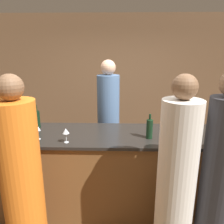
{
  "coord_description": "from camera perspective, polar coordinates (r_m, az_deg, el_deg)",
  "views": [
    {
      "loc": [
        0.02,
        -2.5,
        2.08
      ],
      "look_at": [
        -0.05,
        0.1,
        1.35
      ],
      "focal_mm": 35.0,
      "sensor_mm": 36.0,
      "label": 1
    }
  ],
  "objects": [
    {
      "name": "wine_bottle_0",
      "position": [
        3.03,
        -18.96,
        -1.71
      ],
      "size": [
        0.07,
        0.07,
        0.31
      ],
      "color": "black",
      "rests_on": "bar_counter"
    },
    {
      "name": "ground_plane",
      "position": [
        3.25,
        0.93,
        -23.97
      ],
      "size": [
        14.0,
        14.0,
        0.0
      ],
      "primitive_type": "plane",
      "color": "#4C3823"
    },
    {
      "name": "guest_0",
      "position": [
        2.14,
        16.23,
        -18.64
      ],
      "size": [
        0.34,
        0.34,
        1.91
      ],
      "color": "silver",
      "rests_on": "ground_plane"
    },
    {
      "name": "wine_glass_2",
      "position": [
        2.82,
        21.82,
        -3.48
      ],
      "size": [
        0.08,
        0.08,
        0.15
      ],
      "color": "silver",
      "rests_on": "bar_counter"
    },
    {
      "name": "wine_bottle_1",
      "position": [
        2.56,
        9.76,
        -4.3
      ],
      "size": [
        0.07,
        0.07,
        0.29
      ],
      "color": "black",
      "rests_on": "bar_counter"
    },
    {
      "name": "wine_glass_3",
      "position": [
        2.63,
        -18.92,
        -4.05
      ],
      "size": [
        0.07,
        0.07,
        0.17
      ],
      "color": "silver",
      "rests_on": "bar_counter"
    },
    {
      "name": "wine_glass_4",
      "position": [
        2.45,
        -11.98,
        -4.99
      ],
      "size": [
        0.07,
        0.07,
        0.17
      ],
      "color": "silver",
      "rests_on": "bar_counter"
    },
    {
      "name": "wine_glass_1",
      "position": [
        2.78,
        -20.84,
        -3.22
      ],
      "size": [
        0.08,
        0.08,
        0.17
      ],
      "color": "silver",
      "rests_on": "bar_counter"
    },
    {
      "name": "bartender",
      "position": [
        3.49,
        -0.94,
        -3.74
      ],
      "size": [
        0.34,
        0.34,
        1.95
      ],
      "rotation": [
        0.0,
        0.0,
        3.14
      ],
      "color": "#4C6B93",
      "rests_on": "ground_plane"
    },
    {
      "name": "wine_glass_0",
      "position": [
        2.74,
        17.86,
        -3.4
      ],
      "size": [
        0.08,
        0.08,
        0.16
      ],
      "color": "silver",
      "rests_on": "bar_counter"
    },
    {
      "name": "back_wall",
      "position": [
        4.73,
        1.34,
        7.52
      ],
      "size": [
        8.0,
        0.06,
        2.8
      ],
      "color": "brown",
      "rests_on": "ground_plane"
    },
    {
      "name": "guest_1",
      "position": [
        2.26,
        -22.32,
        -17.43
      ],
      "size": [
        0.37,
        0.37,
        1.91
      ],
      "color": "orange",
      "rests_on": "ground_plane"
    },
    {
      "name": "bar_counter",
      "position": [
        2.93,
        0.98,
        -15.7
      ],
      "size": [
        3.21,
        0.81,
        1.1
      ],
      "color": "brown",
      "rests_on": "ground_plane"
    },
    {
      "name": "guest_3",
      "position": [
        2.29,
        26.06,
        -16.65
      ],
      "size": [
        0.32,
        0.32,
        1.94
      ],
      "color": "#2D2D33",
      "rests_on": "ground_plane"
    }
  ]
}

